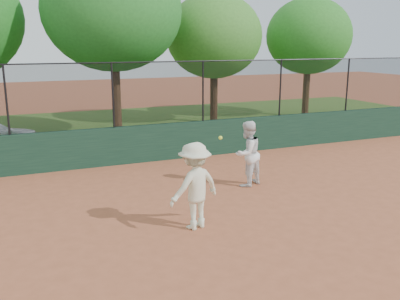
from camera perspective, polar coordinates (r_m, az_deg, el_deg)
name	(u,v)px	position (r m, az deg, el deg)	size (l,w,h in m)	color
ground	(206,235)	(9.09, 0.73, -10.88)	(80.00, 80.00, 0.00)	#AA5736
back_wall	(131,145)	(14.33, -8.86, 0.67)	(26.00, 0.20, 1.20)	#1A3927
grass_strip	(98,130)	(20.21, -12.96, 2.51)	(36.00, 12.00, 0.01)	#2F5019
player_second	(247,154)	(11.94, 6.07, -0.47)	(0.86, 0.67, 1.76)	white
player_main	(195,186)	(9.14, -0.67, -4.62)	(1.32, 0.98, 1.98)	beige
fence_assembly	(128,93)	(14.06, -9.21, 7.17)	(26.00, 0.06, 2.00)	black
tree_2	(113,11)	(18.35, -11.13, 17.10)	(5.44, 4.94, 7.33)	#492C1A
tree_3	(214,36)	(21.33, 1.84, 14.35)	(4.53, 4.12, 6.02)	#3B2313
tree_4	(309,36)	(23.87, 13.79, 13.96)	(4.42, 4.02, 6.00)	#432B17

